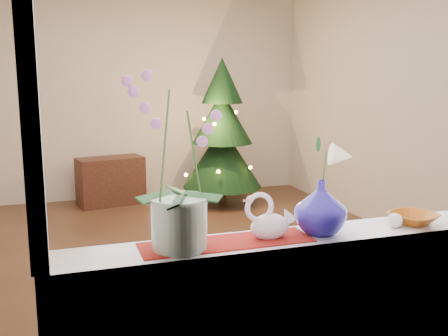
{
  "coord_description": "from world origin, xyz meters",
  "views": [
    {
      "loc": [
        -0.99,
        -4.18,
        1.57
      ],
      "look_at": [
        -0.07,
        -1.4,
        1.05
      ],
      "focal_mm": 40.0,
      "sensor_mm": 36.0,
      "label": 1
    }
  ],
  "objects_px": {
    "paperweight": "(395,221)",
    "amber_dish": "(413,219)",
    "blue_vase": "(321,203)",
    "side_table": "(111,181)",
    "orchid_pot": "(178,162)",
    "xmas_tree": "(222,132)",
    "swan": "(270,217)"
  },
  "relations": [
    {
      "from": "side_table",
      "to": "xmas_tree",
      "type": "bearing_deg",
      "value": -26.77
    },
    {
      "from": "blue_vase",
      "to": "side_table",
      "type": "bearing_deg",
      "value": 95.67
    },
    {
      "from": "amber_dish",
      "to": "xmas_tree",
      "type": "relative_size",
      "value": 0.09
    },
    {
      "from": "orchid_pot",
      "to": "side_table",
      "type": "xyz_separation_m",
      "value": [
        0.16,
        4.52,
        -0.96
      ]
    },
    {
      "from": "amber_dish",
      "to": "side_table",
      "type": "distance_m",
      "value": 4.66
    },
    {
      "from": "orchid_pot",
      "to": "swan",
      "type": "bearing_deg",
      "value": 0.83
    },
    {
      "from": "orchid_pot",
      "to": "side_table",
      "type": "distance_m",
      "value": 4.63
    },
    {
      "from": "amber_dish",
      "to": "side_table",
      "type": "relative_size",
      "value": 0.22
    },
    {
      "from": "swan",
      "to": "amber_dish",
      "type": "relative_size",
      "value": 1.27
    },
    {
      "from": "swan",
      "to": "xmas_tree",
      "type": "height_order",
      "value": "xmas_tree"
    },
    {
      "from": "swan",
      "to": "paperweight",
      "type": "relative_size",
      "value": 3.4
    },
    {
      "from": "orchid_pot",
      "to": "paperweight",
      "type": "bearing_deg",
      "value": -1.42
    },
    {
      "from": "orchid_pot",
      "to": "side_table",
      "type": "bearing_deg",
      "value": 87.92
    },
    {
      "from": "xmas_tree",
      "to": "swan",
      "type": "bearing_deg",
      "value": -105.52
    },
    {
      "from": "swan",
      "to": "side_table",
      "type": "relative_size",
      "value": 0.28
    },
    {
      "from": "blue_vase",
      "to": "amber_dish",
      "type": "distance_m",
      "value": 0.49
    },
    {
      "from": "blue_vase",
      "to": "amber_dish",
      "type": "height_order",
      "value": "blue_vase"
    },
    {
      "from": "orchid_pot",
      "to": "blue_vase",
      "type": "distance_m",
      "value": 0.65
    },
    {
      "from": "swan",
      "to": "amber_dish",
      "type": "height_order",
      "value": "swan"
    },
    {
      "from": "amber_dish",
      "to": "swan",
      "type": "bearing_deg",
      "value": 179.49
    },
    {
      "from": "blue_vase",
      "to": "paperweight",
      "type": "relative_size",
      "value": 4.06
    },
    {
      "from": "swan",
      "to": "amber_dish",
      "type": "bearing_deg",
      "value": 1.99
    },
    {
      "from": "orchid_pot",
      "to": "xmas_tree",
      "type": "distance_m",
      "value": 4.44
    },
    {
      "from": "orchid_pot",
      "to": "swan",
      "type": "height_order",
      "value": "orchid_pot"
    },
    {
      "from": "swan",
      "to": "xmas_tree",
      "type": "relative_size",
      "value": 0.12
    },
    {
      "from": "swan",
      "to": "amber_dish",
      "type": "distance_m",
      "value": 0.71
    },
    {
      "from": "paperweight",
      "to": "amber_dish",
      "type": "height_order",
      "value": "paperweight"
    },
    {
      "from": "amber_dish",
      "to": "side_table",
      "type": "bearing_deg",
      "value": 101.51
    },
    {
      "from": "paperweight",
      "to": "xmas_tree",
      "type": "bearing_deg",
      "value": 82.33
    },
    {
      "from": "orchid_pot",
      "to": "paperweight",
      "type": "distance_m",
      "value": 1.02
    },
    {
      "from": "blue_vase",
      "to": "amber_dish",
      "type": "bearing_deg",
      "value": -0.92
    },
    {
      "from": "paperweight",
      "to": "blue_vase",
      "type": "bearing_deg",
      "value": 175.03
    }
  ]
}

